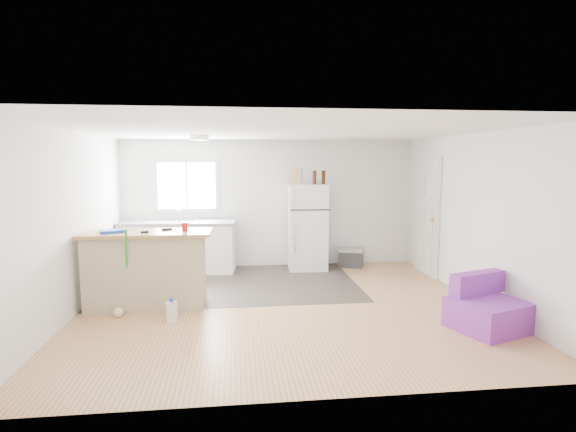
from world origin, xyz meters
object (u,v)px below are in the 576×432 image
(red_cup, at_px, (185,227))
(bottle_right, at_px, (324,177))
(bottle_left, at_px, (315,177))
(mop, at_px, (121,298))
(blue_tray, at_px, (112,231))
(cooler, at_px, (351,257))
(kitchen_cabinets, at_px, (178,246))
(refrigerator, at_px, (307,227))
(peninsula, at_px, (147,269))
(cardboard_box, at_px, (296,176))
(cleaner_jug, at_px, (172,311))
(purple_seat, at_px, (487,310))

(red_cup, distance_m, bottle_right, 3.07)
(bottle_left, bearing_deg, mop, -143.16)
(mop, relative_size, blue_tray, 3.85)
(cooler, relative_size, bottle_right, 2.19)
(blue_tray, bearing_deg, kitchen_cabinets, 73.46)
(cooler, bearing_deg, bottle_right, -148.93)
(refrigerator, height_order, red_cup, refrigerator)
(mop, distance_m, red_cup, 1.23)
(peninsula, xyz_separation_m, cardboard_box, (2.33, 1.95, 1.20))
(refrigerator, height_order, bottle_right, bottle_right)
(blue_tray, xyz_separation_m, bottle_right, (3.26, 1.96, 0.64))
(red_cup, xyz_separation_m, bottle_left, (2.12, 1.87, 0.60))
(cooler, bearing_deg, mop, -126.11)
(cleaner_jug, bearing_deg, bottle_right, 33.09)
(kitchen_cabinets, distance_m, mop, 2.38)
(mop, bearing_deg, cardboard_box, 25.41)
(cardboard_box, relative_size, bottle_right, 1.20)
(red_cup, bearing_deg, cooler, 35.47)
(peninsula, bearing_deg, cardboard_box, 40.93)
(peninsula, height_order, bottle_right, bottle_right)
(cardboard_box, bearing_deg, bottle_right, -2.03)
(red_cup, relative_size, bottle_right, 0.48)
(cleaner_jug, bearing_deg, peninsula, 110.45)
(peninsula, height_order, mop, mop)
(red_cup, bearing_deg, refrigerator, 44.66)
(peninsula, bearing_deg, bottle_left, 36.04)
(kitchen_cabinets, distance_m, red_cup, 2.14)
(blue_tray, bearing_deg, refrigerator, 34.08)
(red_cup, xyz_separation_m, bottle_right, (2.30, 1.94, 0.60))
(cleaner_jug, distance_m, red_cup, 1.16)
(refrigerator, bearing_deg, peninsula, -139.33)
(cleaner_jug, xyz_separation_m, bottle_right, (2.42, 2.55, 1.58))
(peninsula, bearing_deg, mop, -128.59)
(kitchen_cabinets, xyz_separation_m, red_cup, (0.35, -2.01, 0.64))
(kitchen_cabinets, bearing_deg, cardboard_box, 3.53)
(cooler, relative_size, purple_seat, 0.57)
(cooler, height_order, bottle_left, bottle_left)
(cleaner_jug, xyz_separation_m, red_cup, (0.12, 0.60, 0.98))
(purple_seat, bearing_deg, peninsula, 143.96)
(mop, bearing_deg, peninsula, 34.62)
(bottle_right, bearing_deg, cardboard_box, 177.97)
(cooler, distance_m, purple_seat, 3.43)
(mop, relative_size, bottle_left, 4.62)
(peninsula, distance_m, refrigerator, 3.23)
(peninsula, distance_m, bottle_left, 3.44)
(refrigerator, bearing_deg, bottle_left, -44.94)
(cleaner_jug, height_order, bottle_left, bottle_left)
(kitchen_cabinets, relative_size, cooler, 3.88)
(kitchen_cabinets, bearing_deg, cooler, 5.43)
(mop, bearing_deg, refrigerator, 23.52)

